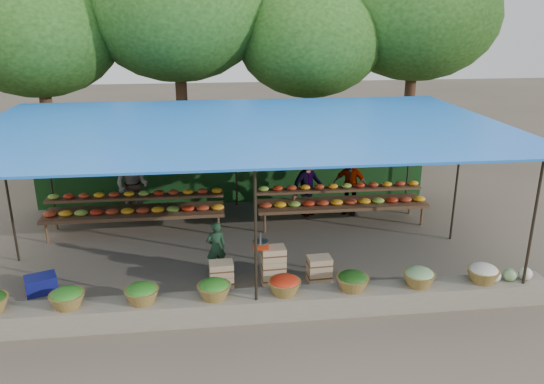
{
  "coord_description": "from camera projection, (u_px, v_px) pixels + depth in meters",
  "views": [
    {
      "loc": [
        -0.68,
        -10.76,
        4.99
      ],
      "look_at": [
        0.64,
        0.2,
        1.25
      ],
      "focal_mm": 35.0,
      "sensor_mm": 36.0,
      "label": 1
    }
  ],
  "objects": [
    {
      "name": "crate_counter",
      "position": [
        272.0,
        269.0,
        10.2
      ],
      "size": [
        2.37,
        0.36,
        0.77
      ],
      "color": "tan",
      "rests_on": "ground"
    },
    {
      "name": "tree_row",
      "position": [
        244.0,
        23.0,
        16.07
      ],
      "size": [
        16.51,
        5.5,
        7.12
      ],
      "color": "#3A2215",
      "rests_on": "ground"
    },
    {
      "name": "customer_right",
      "position": [
        350.0,
        185.0,
        13.69
      ],
      "size": [
        0.97,
        0.76,
        1.53
      ],
      "primitive_type": "imported",
      "rotation": [
        0.0,
        0.0,
        -0.5
      ],
      "color": "slate",
      "rests_on": "ground"
    },
    {
      "name": "fruit_table_left",
      "position": [
        136.0,
        207.0,
        12.59
      ],
      "size": [
        4.21,
        0.95,
        0.93
      ],
      "color": "#4A321D",
      "rests_on": "ground"
    },
    {
      "name": "customer_left",
      "position": [
        132.0,
        185.0,
        13.19
      ],
      "size": [
        1.09,
        0.99,
        1.83
      ],
      "primitive_type": "imported",
      "rotation": [
        0.0,
        0.0,
        -0.4
      ],
      "color": "slate",
      "rests_on": "ground"
    },
    {
      "name": "stall_canopy",
      "position": [
        242.0,
        130.0,
        11.0
      ],
      "size": [
        10.8,
        6.6,
        2.82
      ],
      "color": "black",
      "rests_on": "ground"
    },
    {
      "name": "netting_backdrop",
      "position": [
        236.0,
        158.0,
        14.36
      ],
      "size": [
        10.6,
        0.06,
        2.5
      ],
      "primitive_type": "cube",
      "color": "#163F18",
      "rests_on": "ground"
    },
    {
      "name": "blue_crate_back",
      "position": [
        41.0,
        284.0,
        9.93
      ],
      "size": [
        0.66,
        0.57,
        0.33
      ],
      "primitive_type": "cube",
      "rotation": [
        0.0,
        0.0,
        0.38
      ],
      "color": "navy",
      "rests_on": "ground"
    },
    {
      "name": "produce_baskets",
      "position": [
        250.0,
        287.0,
        9.02
      ],
      "size": [
        8.98,
        0.58,
        0.34
      ],
      "color": "brown",
      "rests_on": "stone_curb"
    },
    {
      "name": "ground",
      "position": [
        245.0,
        249.0,
        11.79
      ],
      "size": [
        60.0,
        60.0,
        0.0
      ],
      "primitive_type": "plane",
      "color": "brown",
      "rests_on": "ground"
    },
    {
      "name": "vendor_seated",
      "position": [
        216.0,
        248.0,
        10.56
      ],
      "size": [
        0.45,
        0.34,
        1.1
      ],
      "primitive_type": "imported",
      "rotation": [
        0.0,
        0.0,
        3.36
      ],
      "color": "#183520",
      "rests_on": "ground"
    },
    {
      "name": "stone_curb",
      "position": [
        256.0,
        305.0,
        9.14
      ],
      "size": [
        10.6,
        0.55,
        0.4
      ],
      "primitive_type": "cube",
      "color": "#6C6556",
      "rests_on": "ground"
    },
    {
      "name": "customer_mid",
      "position": [
        309.0,
        184.0,
        13.52
      ],
      "size": [
        1.27,
        1.1,
        1.7
      ],
      "primitive_type": "imported",
      "rotation": [
        0.0,
        0.0,
        0.53
      ],
      "color": "slate",
      "rests_on": "ground"
    },
    {
      "name": "fruit_table_right",
      "position": [
        341.0,
        199.0,
        13.15
      ],
      "size": [
        4.21,
        0.95,
        0.93
      ],
      "color": "#4A321D",
      "rests_on": "ground"
    },
    {
      "name": "weighing_scale",
      "position": [
        260.0,
        244.0,
        10.0
      ],
      "size": [
        0.3,
        0.3,
        0.32
      ],
      "color": "red",
      "rests_on": "crate_counter"
    }
  ]
}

